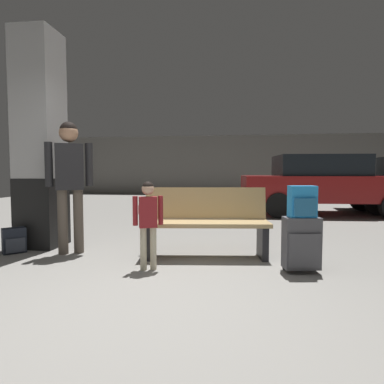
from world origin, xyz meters
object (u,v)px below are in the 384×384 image
structural_pillar (40,141)px  child (148,216)px  backpack_bright (302,202)px  parked_car_near (322,183)px  suitcase (301,243)px  bench (206,222)px  backpack_dark_floor (14,241)px  adult (70,173)px

structural_pillar → child: bearing=-26.5°
backpack_bright → child: bearing=-175.5°
parked_car_near → suitcase: bearing=-106.4°
bench → child: bearing=-131.0°
structural_pillar → parked_car_near: 6.64m
backpack_bright → backpack_dark_floor: backpack_bright is taller
suitcase → parked_car_near: bearing=73.6°
child → bench: bearing=49.0°
bench → backpack_bright: backpack_bright is taller
backpack_dark_floor → structural_pillar: bearing=72.3°
backpack_bright → parked_car_near: parked_car_near is taller
bench → parked_car_near: size_ratio=0.39×
bench → suitcase: size_ratio=2.73×
adult → parked_car_near: bearing=46.6°
suitcase → backpack_bright: (-0.00, -0.00, 0.45)m
backpack_bright → parked_car_near: 5.29m
backpack_bright → structural_pillar: bearing=167.3°
child → parked_car_near: size_ratio=0.24×
suitcase → child: size_ratio=0.61×
adult → backpack_dark_floor: bearing=-173.8°
bench → adult: (-1.80, -0.10, 0.64)m
backpack_bright → backpack_dark_floor: size_ratio=1.00×
backpack_dark_floor → suitcase: bearing=-5.5°
bench → adult: adult is taller
structural_pillar → backpack_bright: (3.53, -0.79, -0.77)m
structural_pillar → adult: (0.63, -0.35, -0.46)m
bench → parked_car_near: 5.24m
bench → structural_pillar: bearing=174.0°
suitcase → backpack_dark_floor: (-3.67, 0.36, -0.15)m
backpack_dark_floor → backpack_bright: bearing=-5.5°
child → suitcase: bearing=4.5°
bench → backpack_bright: bearing=-26.2°
backpack_dark_floor → parked_car_near: parked_car_near is taller
suitcase → backpack_bright: bearing=-97.1°
backpack_bright → parked_car_near: (1.49, 5.08, 0.03)m
structural_pillar → child: (1.85, -0.92, -0.93)m
bench → suitcase: (1.09, -0.54, -0.12)m
structural_pillar → child: 2.27m
bench → parked_car_near: (2.58, 4.54, 0.36)m
structural_pillar → backpack_dark_floor: 1.44m
suitcase → backpack_dark_floor: bearing=174.5°
bench → backpack_dark_floor: bench is taller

